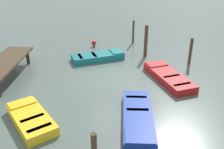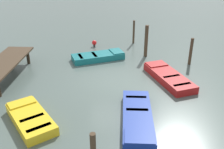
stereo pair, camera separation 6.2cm
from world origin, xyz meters
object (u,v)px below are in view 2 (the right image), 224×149
Objects in this scene: dock_segment at (4,64)px; rowboat_yellow at (30,118)px; marker_buoy at (94,43)px; mooring_piling_far_right at (134,32)px; mooring_piling_mid_left at (93,149)px; rowboat_teal at (98,56)px; mooring_piling_mid_right at (191,51)px; rowboat_red at (168,77)px; mooring_piling_center at (146,41)px; rowboat_blue at (137,117)px.

rowboat_yellow is (-4.50, -2.37, -0.62)m from dock_segment.
rowboat_yellow is 6.48× the size of marker_buoy.
marker_buoy is (-0.61, 3.11, -0.62)m from mooring_piling_far_right.
dock_segment is at bearing -3.34° from rowboat_yellow.
marker_buoy is (12.10, -0.09, -0.35)m from mooring_piling_mid_left.
mooring_piling_mid_left is at bearing 165.87° from mooring_piling_far_right.
rowboat_teal is 2.09× the size of mooring_piling_mid_right.
rowboat_teal is 4.42m from mooring_piling_far_right.
rowboat_red is 7.35m from mooring_piling_mid_left.
mooring_piling_far_right reaches higher than rowboat_teal.
mooring_piling_far_right reaches higher than mooring_piling_mid_right.
mooring_piling_center is 1.72× the size of mooring_piling_mid_left.
mooring_piling_center is at bearing -123.28° from marker_buoy.
rowboat_red is (-0.97, -9.18, -0.62)m from dock_segment.
rowboat_blue is at bearing -39.13° from mooring_piling_mid_left.
mooring_piling_mid_left is 2.63× the size of marker_buoy.
rowboat_blue is at bearing 132.79° from rowboat_red.
rowboat_yellow is at bearing 150.35° from mooring_piling_far_right.
mooring_piling_mid_right is 10.25m from mooring_piling_mid_left.
dock_segment is at bearing -171.62° from rowboat_teal.
mooring_piling_far_right is at bearing 33.32° from rowboat_teal.
rowboat_blue is 1.28× the size of rowboat_yellow.
rowboat_blue is (-7.15, -1.48, -0.00)m from rowboat_teal.
dock_segment is 8.33m from rowboat_blue.
mooring_piling_center is 10.45m from mooring_piling_mid_left.
mooring_piling_far_right is at bearing 33.26° from mooring_piling_mid_right.
mooring_piling_far_right is 5.41m from mooring_piling_mid_right.
mooring_piling_mid_left is (-6.99, -4.99, -0.20)m from dock_segment.
rowboat_teal is at bearing 78.18° from mooring_piling_mid_right.
dock_segment is at bearing 35.52° from mooring_piling_mid_left.
rowboat_teal is at bearing -161.68° from rowboat_blue.
rowboat_teal is 5.98m from mooring_piling_mid_right.
mooring_piling_mid_right is at bearing -36.98° from mooring_piling_mid_left.
rowboat_yellow is (-3.52, 6.80, 0.00)m from rowboat_red.
rowboat_yellow is 2.46× the size of mooring_piling_mid_left.
mooring_piling_far_right is at bearing -60.83° from rowboat_yellow.
mooring_piling_center is (-2.92, -0.41, 0.18)m from mooring_piling_far_right.
mooring_piling_mid_left is at bearing 179.58° from marker_buoy.
mooring_piling_center reaches higher than rowboat_teal.
mooring_piling_mid_right is 1.37× the size of mooring_piling_mid_left.
dock_segment is 9.99m from mooring_piling_far_right.
mooring_piling_far_right is (10.45, -1.36, 0.69)m from rowboat_blue.
rowboat_teal is at bearing 139.26° from mooring_piling_far_right.
rowboat_blue is 4.44m from rowboat_red.
rowboat_blue is 2.20× the size of mooring_piling_far_right.
mooring_piling_mid_right is at bearing -77.20° from dock_segment.
rowboat_blue is at bearing 166.73° from mooring_piling_center.
marker_buoy is (2.70, 0.26, 0.07)m from rowboat_teal.
dock_segment is 1.36× the size of rowboat_blue.
rowboat_blue is 4.46m from rowboat_yellow.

